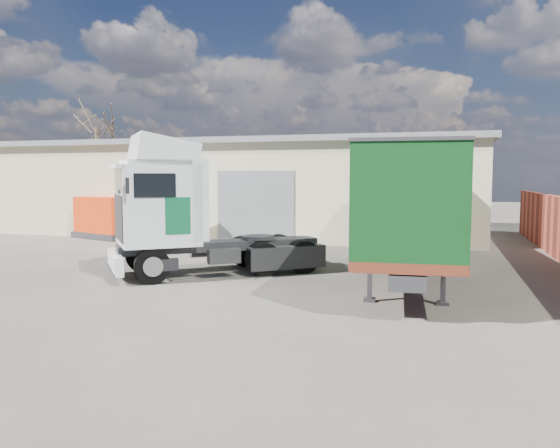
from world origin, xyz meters
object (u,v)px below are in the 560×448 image
(box_trailer, at_px, (406,200))
(panel_van, at_px, (172,229))
(bare_tree, at_px, (97,115))
(tractor_unit, at_px, (184,217))
(orange_skip, at_px, (108,220))

(box_trailer, xyz_separation_m, panel_van, (-10.88, 4.30, -1.68))
(box_trailer, bearing_deg, panel_van, 154.21)
(box_trailer, bearing_deg, bare_tree, 139.94)
(bare_tree, bearing_deg, box_trailer, -35.84)
(tractor_unit, distance_m, panel_van, 7.41)
(bare_tree, xyz_separation_m, orange_skip, (7.64, -10.20, -6.95))
(panel_van, xyz_separation_m, orange_skip, (-5.23, 2.66, 0.11))
(box_trailer, distance_m, panel_van, 11.82)
(box_trailer, relative_size, panel_van, 2.96)
(tractor_unit, bearing_deg, panel_van, 172.54)
(bare_tree, relative_size, box_trailer, 0.76)
(bare_tree, distance_m, tractor_unit, 26.05)
(tractor_unit, xyz_separation_m, box_trailer, (7.10, 1.97, 0.57))
(orange_skip, bearing_deg, tractor_unit, -24.99)
(box_trailer, height_order, panel_van, box_trailer)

